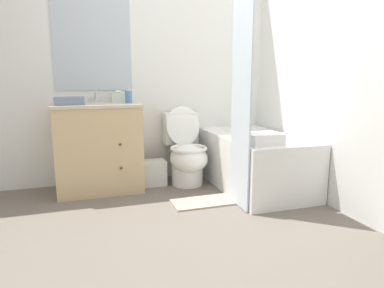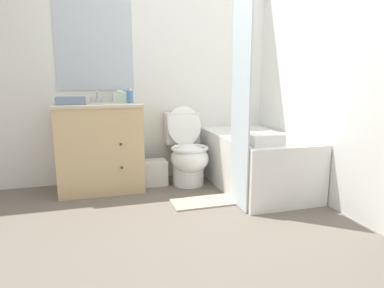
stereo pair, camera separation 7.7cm
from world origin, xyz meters
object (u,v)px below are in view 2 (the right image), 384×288
object	(u,v)px
sink_faucet	(97,99)
tissue_box	(120,97)
hand_towel_folded	(71,101)
bath_towel_folded	(264,139)
vanity_cabinet	(100,146)
wastebasket	(155,172)
toilet	(187,154)
bath_mat	(204,202)
bathtub	(256,161)
soap_dispenser	(130,96)

from	to	relation	value
sink_faucet	tissue_box	distance (m)	0.24
hand_towel_folded	bath_towel_folded	bearing A→B (deg)	-24.47
vanity_cabinet	tissue_box	xyz separation A→B (m)	(0.23, 0.15, 0.49)
vanity_cabinet	wastebasket	xyz separation A→B (m)	(0.56, -0.01, -0.32)
tissue_box	hand_towel_folded	distance (m)	0.55
vanity_cabinet	toilet	xyz separation A→B (m)	(0.91, -0.08, -0.12)
sink_faucet	wastebasket	xyz separation A→B (m)	(0.56, -0.19, -0.80)
toilet	hand_towel_folded	bearing A→B (deg)	-177.43
toilet	wastebasket	bearing A→B (deg)	168.56
bath_mat	toilet	bearing A→B (deg)	88.29
bath_towel_folded	toilet	bearing A→B (deg)	121.00
bathtub	hand_towel_folded	size ratio (longest dim) A/B	5.05
wastebasket	vanity_cabinet	bearing A→B (deg)	179.47
vanity_cabinet	bathtub	distance (m)	1.62
toilet	sink_faucet	bearing A→B (deg)	164.03
tissue_box	bath_towel_folded	size ratio (longest dim) A/B	0.50
tissue_box	bath_mat	xyz separation A→B (m)	(0.66, -0.84, -0.94)
vanity_cabinet	bathtub	xyz separation A→B (m)	(1.56, -0.41, -0.17)
wastebasket	hand_towel_folded	bearing A→B (deg)	-171.43
toilet	hand_towel_folded	xyz separation A→B (m)	(-1.16, -0.05, 0.60)
sink_faucet	wastebasket	world-z (taller)	sink_faucet
bathtub	bath_towel_folded	xyz separation A→B (m)	(-0.17, -0.46, 0.33)
hand_towel_folded	bath_mat	size ratio (longest dim) A/B	0.45
hand_towel_folded	bath_mat	distance (m)	1.58
vanity_cabinet	wastebasket	world-z (taller)	vanity_cabinet
vanity_cabinet	bath_towel_folded	world-z (taller)	vanity_cabinet
sink_faucet	hand_towel_folded	bearing A→B (deg)	-128.60
sink_faucet	soap_dispenser	bearing A→B (deg)	-33.79
wastebasket	hand_towel_folded	world-z (taller)	hand_towel_folded
toilet	soap_dispenser	distance (m)	0.87
soap_dispenser	bath_mat	bearing A→B (deg)	-49.17
soap_dispenser	bath_mat	xyz separation A→B (m)	(0.58, -0.67, -0.96)
toilet	bath_mat	size ratio (longest dim) A/B	1.42
sink_faucet	soap_dispenser	size ratio (longest dim) A/B	0.94
sink_faucet	tissue_box	world-z (taller)	sink_faucet
bathtub	bath_mat	size ratio (longest dim) A/B	2.29
bathtub	soap_dispenser	distance (m)	1.47
toilet	tissue_box	world-z (taller)	tissue_box
toilet	soap_dispenser	bearing A→B (deg)	175.24
toilet	wastebasket	world-z (taller)	toilet
vanity_cabinet	soap_dispenser	world-z (taller)	soap_dispenser
bath_mat	vanity_cabinet	bearing A→B (deg)	142.14
vanity_cabinet	bathtub	bearing A→B (deg)	-14.80
toilet	bath_towel_folded	world-z (taller)	toilet
bath_mat	bath_towel_folded	bearing A→B (deg)	-19.90
tissue_box	hand_towel_folded	xyz separation A→B (m)	(-0.48, -0.27, -0.01)
bath_towel_folded	tissue_box	bearing A→B (deg)	138.68
wastebasket	tissue_box	bearing A→B (deg)	155.61
toilet	soap_dispenser	world-z (taller)	soap_dispenser
wastebasket	bath_mat	size ratio (longest dim) A/B	0.45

